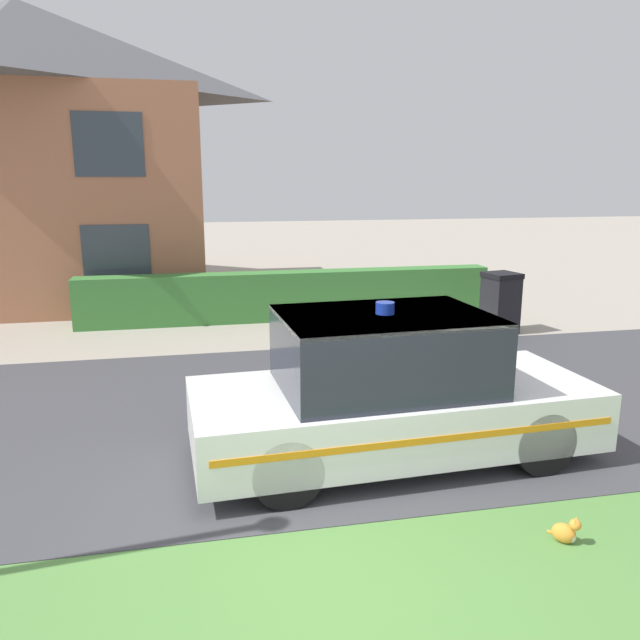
{
  "coord_description": "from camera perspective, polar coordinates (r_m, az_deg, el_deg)",
  "views": [
    {
      "loc": [
        -0.98,
        -4.07,
        3.01
      ],
      "look_at": [
        0.78,
        4.31,
        1.05
      ],
      "focal_mm": 35.0,
      "sensor_mm": 36.0,
      "label": 1
    }
  ],
  "objects": [
    {
      "name": "cat",
      "position": [
        5.91,
        21.57,
        -17.56
      ],
      "size": [
        0.23,
        0.29,
        0.25
      ],
      "rotation": [
        0.0,
        0.0,
        5.47
      ],
      "color": "orange",
      "rests_on": "ground"
    },
    {
      "name": "wheelie_bin",
      "position": [
        12.8,
        16.16,
        1.54
      ],
      "size": [
        0.71,
        0.71,
        1.2
      ],
      "rotation": [
        0.0,
        0.0,
        0.2
      ],
      "color": "black",
      "rests_on": "ground"
    },
    {
      "name": "police_car",
      "position": [
        6.8,
        6.42,
        -6.45
      ],
      "size": [
        4.4,
        1.96,
        1.73
      ],
      "rotation": [
        0.0,
        0.0,
        0.05
      ],
      "color": "black",
      "rests_on": "road_strip"
    },
    {
      "name": "garden_hedge",
      "position": [
        13.49,
        -2.72,
        2.24
      ],
      "size": [
        8.89,
        0.55,
        1.04
      ],
      "primitive_type": "cube",
      "color": "#3D7F38",
      "rests_on": "ground"
    },
    {
      "name": "ground_plane",
      "position": [
        5.15,
        1.47,
        -22.86
      ],
      "size": [
        80.0,
        80.0,
        0.0
      ],
      "primitive_type": "plane",
      "color": "#A89E8E"
    },
    {
      "name": "lawn_verge",
      "position": [
        4.98,
        2.07,
        -24.2
      ],
      "size": [
        28.0,
        1.91,
        0.01
      ],
      "primitive_type": "cube",
      "color": "#568C42",
      "rests_on": "ground"
    },
    {
      "name": "road_strip",
      "position": [
        8.36,
        -4.39,
        -8.2
      ],
      "size": [
        28.0,
        5.86,
        0.01
      ],
      "primitive_type": "cube",
      "color": "#424247",
      "rests_on": "ground"
    },
    {
      "name": "house_left",
      "position": [
        17.62,
        -25.1,
        13.83
      ],
      "size": [
        8.69,
        6.91,
        7.16
      ],
      "color": "#A86B4C",
      "rests_on": "ground"
    }
  ]
}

